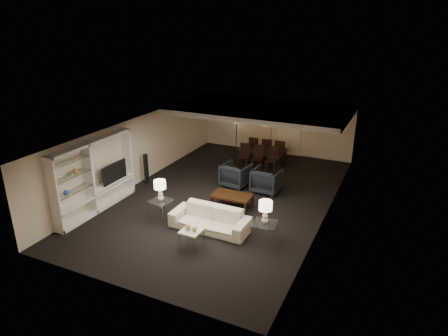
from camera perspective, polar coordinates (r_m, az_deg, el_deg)
The scene contains 35 objects.
floor at distance 13.99m, azimuth 0.00°, elevation -4.21°, with size 11.00×11.00×0.00m, color black.
ceiling at distance 13.12m, azimuth 0.00°, elevation 5.72°, with size 7.00×11.00×0.02m, color silver.
wall_back at distance 18.41m, azimuth 7.31°, elevation 5.98°, with size 7.00×0.02×2.50m, color beige.
wall_front at distance 9.30m, azimuth -14.75°, elevation -10.15°, with size 7.00×0.02×2.50m, color beige.
wall_left at distance 15.24m, azimuth -12.02°, elevation 2.52°, with size 0.02×11.00×2.50m, color beige.
wall_right at distance 12.53m, azimuth 14.66°, elevation -1.78°, with size 0.02×11.00×2.50m, color beige.
ceiling_soffit at distance 16.29m, azimuth 5.28°, elevation 8.28°, with size 7.00×4.00×0.20m, color silver.
curtains at distance 18.63m, azimuth 4.58°, elevation 6.11°, with size 1.50×0.12×2.40m, color beige.
door at distance 18.24m, azimuth 9.35°, elevation 5.08°, with size 0.90×0.05×2.10m, color silver.
painting at distance 17.80m, azimuth 13.78°, elevation 6.03°, with size 0.95×0.04×0.65m, color #142D38.
media_unit at distance 13.29m, azimuth -17.97°, elevation -1.16°, with size 0.38×3.40×2.35m, color white, non-canonical shape.
pendant_light at distance 16.31m, azimuth 6.22°, elevation 6.52°, with size 0.52×0.52×0.24m, color #D8591E.
sofa at distance 11.84m, azimuth -2.03°, elevation -7.31°, with size 2.36×0.92×0.69m, color beige.
coffee_table at distance 13.18m, azimuth 1.15°, elevation -4.76°, with size 1.29×0.75×0.46m, color black, non-canonical shape.
armchair_left at distance 14.74m, azimuth 1.71°, elevation -1.01°, with size 0.94×0.96×0.88m, color black.
armchair_right at distance 14.34m, azimuth 6.11°, elevation -1.77°, with size 0.94×0.96×0.88m, color black.
side_table_left at distance 12.64m, azimuth -8.94°, elevation -5.85°, with size 0.65×0.65×0.60m, color white, non-canonical shape.
side_table_right at distance 11.28m, azimuth 5.80°, elevation -9.20°, with size 0.65×0.65×0.60m, color white, non-canonical shape.
table_lamp_left at distance 12.37m, azimuth -9.11°, elevation -3.22°, with size 0.37×0.37×0.67m, color silver, non-canonical shape.
table_lamp_right at distance 10.98m, azimuth 5.92°, elevation -6.32°, with size 0.37×0.37×0.67m, color beige, non-canonical shape.
marble_table at distance 11.04m, azimuth -4.65°, elevation -10.08°, with size 0.54×0.54×0.54m, color white, non-canonical shape.
gold_gourd_a at distance 10.90m, azimuth -5.17°, elevation -8.36°, with size 0.17×0.17×0.17m, color tan.
gold_gourd_b at distance 10.82m, azimuth -4.24°, elevation -8.64°, with size 0.15×0.15×0.15m, color #E8CD7B.
television at distance 13.84m, azimuth -15.71°, elevation -0.51°, with size 0.15×1.12×0.64m, color black.
vase_blue at distance 12.52m, azimuth -21.70°, elevation -3.21°, with size 0.15×0.15×0.16m, color blue.
vase_amber at distance 12.63m, azimuth -20.49°, elevation -0.32°, with size 0.17×0.17×0.18m, color #AE7E3A.
floor_speaker at distance 15.24m, azimuth -11.06°, elevation -0.10°, with size 0.13×0.13×1.15m, color black.
dining_table at distance 17.02m, azimuth 5.53°, elevation 1.58°, with size 1.90×1.06×0.67m, color black.
chair_nl at distance 16.59m, azimuth 2.84°, elevation 1.73°, with size 0.46×0.46×0.99m, color black, non-canonical shape.
chair_nm at distance 16.39m, azimuth 4.78°, elevation 1.44°, with size 0.46×0.46×0.99m, color black, non-canonical shape.
chair_nr at distance 16.20m, azimuth 6.77°, elevation 1.13°, with size 0.46×0.46×0.99m, color black, non-canonical shape.
chair_fl at distance 17.74m, azimuth 4.44°, elevation 2.98°, with size 0.46×0.46×0.99m, color black, non-canonical shape.
chair_fm at distance 17.55m, azimuth 6.28°, elevation 2.71°, with size 0.46×0.46×0.99m, color black, non-canonical shape.
chair_fr at distance 17.38m, azimuth 8.14°, elevation 2.44°, with size 0.46×0.46×0.99m, color black, non-canonical shape.
floor_lamp at distance 18.80m, azimuth 1.75°, elevation 4.87°, with size 0.22×0.22×1.50m, color black, non-canonical shape.
Camera 1 is at (5.37, -11.47, 5.94)m, focal length 32.00 mm.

